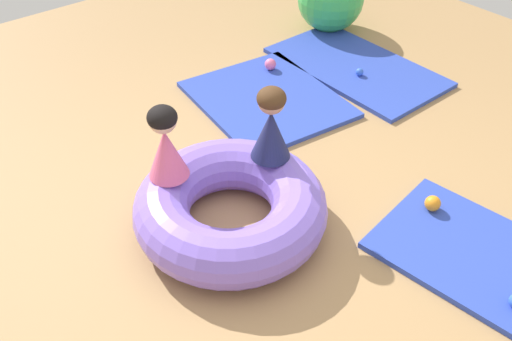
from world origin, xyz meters
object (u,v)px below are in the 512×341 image
inflatable_cushion (231,207)px  child_in_navy (271,124)px  play_ball_blue (360,72)px  play_ball_orange (433,203)px  play_ball_red (268,93)px  child_in_pink (165,143)px  play_ball_pink (270,64)px

inflatable_cushion → child_in_navy: bearing=100.9°
play_ball_blue → play_ball_orange: bearing=-32.2°
child_in_navy → play_ball_red: (-0.89, 0.74, -0.49)m
child_in_navy → play_ball_red: 1.26m
child_in_navy → child_in_pink: (-0.25, -0.59, -0.00)m
child_in_navy → play_ball_blue: (-0.65, 1.59, -0.50)m
child_in_pink → play_ball_pink: child_in_pink is taller
child_in_pink → play_ball_blue: bearing=-133.2°
play_ball_orange → play_ball_red: (-1.68, 0.06, -0.00)m
child_in_navy → play_ball_pink: size_ratio=4.79×
inflatable_cushion → play_ball_pink: inflatable_cushion is taller
play_ball_blue → play_ball_red: bearing=-105.3°
child_in_pink → play_ball_blue: 2.28m
inflatable_cushion → play_ball_orange: size_ratio=11.64×
inflatable_cushion → play_ball_orange: (0.72, 1.06, -0.08)m
play_ball_orange → child_in_pink: bearing=-129.1°
child_in_pink → play_ball_blue: size_ratio=7.12×
play_ball_pink → play_ball_red: bearing=-42.9°
inflatable_cushion → child_in_pink: bearing=-146.0°
play_ball_orange → play_ball_pink: 2.05m
child_in_pink → play_ball_pink: size_ratio=4.71×
inflatable_cushion → play_ball_blue: bearing=110.3°
inflatable_cushion → play_ball_orange: 1.28m
play_ball_blue → play_ball_red: play_ball_red is taller
play_ball_red → child_in_navy: bearing=-39.9°
play_ball_blue → play_ball_pink: 0.78m
play_ball_orange → play_ball_red: 1.68m
play_ball_orange → play_ball_blue: bearing=147.8°
child_in_navy → child_in_pink: child_in_navy is taller
child_in_pink → play_ball_pink: 1.98m
play_ball_blue → play_ball_red: (-0.23, -0.85, 0.01)m
play_ball_red → play_ball_blue: bearing=74.7°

